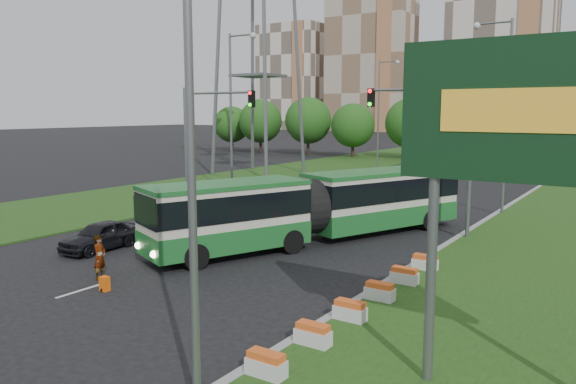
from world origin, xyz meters
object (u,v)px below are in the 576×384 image
Objects in this scene: car_left_far at (248,196)px; shopping_trolley at (105,284)px; traffic_mast_median at (440,133)px; traffic_mast_left at (204,129)px; car_left_near at (100,236)px; billboard at (546,127)px; articulated_bus at (313,206)px; pedestrian at (100,257)px.

car_left_far reaches higher than shopping_trolley.
shopping_trolley is at bearing -114.13° from traffic_mast_median.
traffic_mast_left reaches higher than shopping_trolley.
car_left_near is 13.94m from car_left_far.
billboard is 17.36m from articulated_bus.
traffic_mast_median is 17.86m from shopping_trolley.
traffic_mast_left is at bearing -176.26° from articulated_bus.
billboard reaches higher than shopping_trolley.
traffic_mast_median is 1.99× the size of car_left_near.
pedestrian is (-3.52, -10.22, -0.90)m from articulated_bus.
car_left_near reaches higher than shopping_trolley.
traffic_mast_median is at bearing -49.56° from pedestrian.
billboard is 20.83m from car_left_near.
car_left_far is 19.05m from shopping_trolley.
shopping_trolley is at bearing -143.28° from pedestrian.
shopping_trolley is at bearing 178.49° from billboard.
traffic_mast_median is 17.52m from pedestrian.
traffic_mast_left is 1.98× the size of car_left_far.
billboard is 4.55× the size of pedestrian.
billboard is at bearing -64.97° from traffic_mast_median.
articulated_bus is at bearing -39.16° from pedestrian.
traffic_mast_left is at bearing 118.88° from shopping_trolley.
articulated_bus is (-12.27, 11.47, -4.38)m from billboard.
pedestrian reaches higher than car_left_far.
billboard is 28.60m from car_left_far.
pedestrian is at bearing 146.59° from shopping_trolley.
car_left_far is 2.29× the size of pedestrian.
billboard is 1.00× the size of traffic_mast_left.
articulated_bus is (-4.80, -4.54, -3.57)m from traffic_mast_median.
pedestrian is at bearing -41.66° from car_left_near.
shopping_trolley is (-2.20, -11.08, -1.51)m from articulated_bus.
pedestrian is (3.85, -3.03, 0.19)m from car_left_near.
traffic_mast_median is at bearing 115.03° from billboard.
articulated_bus is 11.38m from car_left_far.
car_left_near is 4.90m from pedestrian.
shopping_trolley is (-7.00, -15.62, -5.08)m from traffic_mast_median.
billboard is at bearing -1.79° from shopping_trolley.
traffic_mast_median reaches higher than articulated_bus.
traffic_mast_left reaches higher than car_left_near.
articulated_bus is at bearing -18.86° from traffic_mast_left.
car_left_far is at bearing 171.46° from traffic_mast_median.
traffic_mast_median is (-7.47, 16.00, -0.81)m from billboard.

